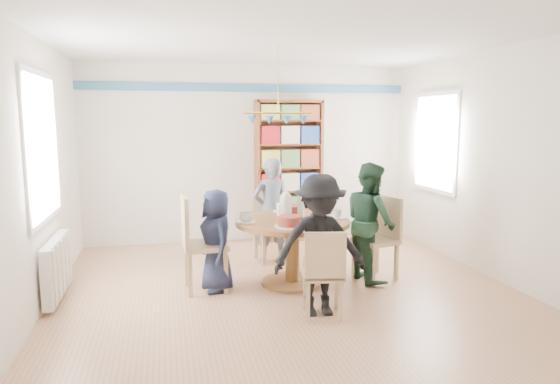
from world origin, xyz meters
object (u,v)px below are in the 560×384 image
object	(u,v)px
chair_far	(269,222)
person_right	(370,222)
person_near	(320,245)
bookshelf	(289,172)
dining_table	(292,237)
person_left	(217,240)
radiator	(57,267)
chair_right	(381,234)
chair_left	(197,239)
person_far	(271,210)
chair_near	(324,270)

from	to	relation	value
chair_far	person_right	xyz separation A→B (m)	(0.97, -1.12, 0.18)
chair_far	person_near	bearing A→B (deg)	-87.91
bookshelf	person_right	bearing A→B (deg)	-78.33
dining_table	person_left	world-z (taller)	person_left
radiator	dining_table	bearing A→B (deg)	-1.40
chair_right	person_near	world-z (taller)	person_near
chair_right	radiator	bearing A→B (deg)	178.65
chair_right	chair_left	bearing A→B (deg)	178.94
chair_right	bookshelf	bearing A→B (deg)	105.68
person_left	person_far	distance (m)	1.27
person_left	person_near	bearing A→B (deg)	32.10
radiator	person_left	world-z (taller)	person_left
chair_right	person_far	bearing A→B (deg)	139.24
person_right	person_left	bearing A→B (deg)	83.79
person_right	person_near	bearing A→B (deg)	129.37
radiator	chair_left	world-z (taller)	chair_left
chair_left	chair_far	world-z (taller)	chair_left
person_left	chair_left	bearing A→B (deg)	-110.62
chair_left	person_left	distance (m)	0.21
dining_table	chair_right	xyz separation A→B (m)	(1.08, -0.02, -0.02)
dining_table	chair_near	distance (m)	1.05
person_near	chair_right	bearing A→B (deg)	44.06
chair_far	person_near	distance (m)	2.01
chair_left	person_left	bearing A→B (deg)	-8.44
radiator	bookshelf	xyz separation A→B (m)	(3.01, 2.04, 0.72)
chair_far	chair_near	world-z (taller)	chair_far
chair_far	chair_right	bearing A→B (deg)	-44.28
radiator	chair_far	distance (m)	2.68
chair_near	bookshelf	world-z (taller)	bookshelf
chair_near	person_right	distance (m)	1.36
dining_table	chair_left	distance (m)	1.08
person_left	bookshelf	distance (m)	2.56
dining_table	chair_near	bearing A→B (deg)	-88.15
person_right	chair_far	bearing A→B (deg)	35.76
dining_table	chair_right	world-z (taller)	chair_right
chair_far	chair_near	xyz separation A→B (m)	(0.08, -2.12, -0.04)
radiator	chair_right	distance (m)	3.61
chair_left	dining_table	bearing A→B (deg)	-0.88
chair_right	person_far	xyz separation A→B (m)	(-1.13, 0.97, 0.15)
chair_right	dining_table	bearing A→B (deg)	178.75
chair_right	person_left	bearing A→B (deg)	179.75
person_far	person_near	bearing A→B (deg)	80.76
chair_far	bookshelf	world-z (taller)	bookshelf
chair_far	bookshelf	distance (m)	1.28
radiator	person_left	bearing A→B (deg)	-2.63
chair_left	chair_near	distance (m)	1.54
chair_left	person_left	size ratio (longest dim) A/B	0.94
chair_near	person_right	size ratio (longest dim) A/B	0.62
dining_table	bookshelf	size ratio (longest dim) A/B	0.60
chair_left	chair_far	bearing A→B (deg)	45.68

